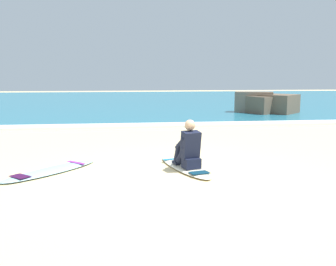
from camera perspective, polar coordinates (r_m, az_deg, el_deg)
The scene contains 7 objects.
ground_plane at distance 7.14m, azimuth 0.56°, elevation -6.70°, with size 80.00×80.00×0.00m, color beige.
sea at distance 27.67m, azimuth -5.46°, elevation 4.73°, with size 80.00×28.00×0.10m, color teal.
breaking_foam at distance 14.04m, azimuth -3.46°, elevation 1.08°, with size 80.00×0.90×0.11m, color white.
surfboard_main at distance 7.89m, azimuth 2.47°, elevation -4.96°, with size 1.02×2.20×0.08m.
surfer_seated at distance 7.63m, azimuth 3.06°, elevation -2.36°, with size 0.51×0.76×0.95m.
surfboard_spare_near at distance 7.92m, azimuth -16.74°, elevation -5.28°, with size 1.87×2.01×0.08m.
rock_outcrop_distant at distance 18.97m, azimuth 14.30°, elevation 4.10°, with size 3.14×2.33×1.09m.
Camera 1 is at (-0.96, -6.82, 1.88)m, focal length 41.36 mm.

